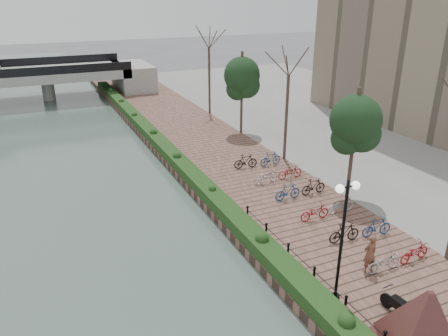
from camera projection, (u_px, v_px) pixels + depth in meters
promenade at (225, 163)px, 31.48m from camera, size 8.00×75.00×0.50m
inland_pavement at (394, 135)px, 37.61m from camera, size 24.00×75.00×0.50m
hedge at (169, 152)px, 32.08m from camera, size 1.10×56.00×0.60m
chain_fence at (329, 290)px, 17.17m from camera, size 0.10×14.10×0.70m
granite_monument at (425, 324)px, 14.11m from camera, size 4.27×4.27×2.50m
lamppost at (344, 216)px, 15.93m from camera, size 1.02×0.32×5.05m
motorcycle at (401, 306)px, 16.05m from camera, size 0.60×1.59×0.98m
pedestrian at (370, 253)px, 18.56m from camera, size 0.68×0.46×1.80m
bicycle_parking at (315, 199)px, 24.39m from camera, size 2.40×14.69×1.00m
street_trees at (314, 128)px, 27.65m from camera, size 3.20×37.12×6.80m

